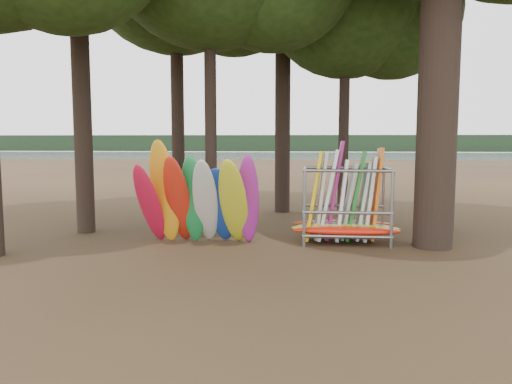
{
  "coord_description": "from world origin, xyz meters",
  "views": [
    {
      "loc": [
        1.1,
        -12.61,
        2.89
      ],
      "look_at": [
        -0.27,
        1.5,
        1.4
      ],
      "focal_mm": 35.0,
      "sensor_mm": 36.0,
      "label": 1
    }
  ],
  "objects": [
    {
      "name": "kayak_row",
      "position": [
        -1.81,
        0.72,
        1.23
      ],
      "size": [
        3.43,
        1.94,
        3.03
      ],
      "color": "red",
      "rests_on": "ground"
    },
    {
      "name": "ground",
      "position": [
        0.0,
        0.0,
        0.0
      ],
      "size": [
        120.0,
        120.0,
        0.0
      ],
      "primitive_type": "plane",
      "color": "#47331E",
      "rests_on": "ground"
    },
    {
      "name": "far_shore",
      "position": [
        0.0,
        110.0,
        2.0
      ],
      "size": [
        160.0,
        4.0,
        4.0
      ],
      "primitive_type": "cube",
      "color": "black",
      "rests_on": "ground"
    },
    {
      "name": "storage_rack",
      "position": [
        2.26,
        1.49,
        0.99
      ],
      "size": [
        3.04,
        1.61,
        2.87
      ],
      "color": "gray",
      "rests_on": "ground"
    },
    {
      "name": "lake",
      "position": [
        0.0,
        60.0,
        0.0
      ],
      "size": [
        160.0,
        160.0,
        0.0
      ],
      "primitive_type": "plane",
      "color": "gray",
      "rests_on": "ground"
    }
  ]
}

